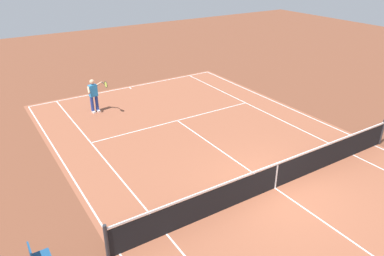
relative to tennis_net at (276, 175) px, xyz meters
name	(u,v)px	position (x,y,z in m)	size (l,w,h in m)	color
ground_plane	(275,188)	(0.00, 0.00, -0.49)	(60.00, 60.00, 0.00)	brown
court_slab	(275,188)	(0.00, 0.00, -0.49)	(24.20, 11.40, 0.00)	#935138
court_line_markings	(275,188)	(0.00, 0.00, -0.49)	(23.85, 11.05, 0.01)	white
tennis_net	(276,175)	(0.00, 0.00, 0.00)	(0.10, 11.70, 1.08)	#2D2D33
tennis_player_near	(94,94)	(9.42, 2.84, 0.44)	(1.04, 0.79, 1.70)	navy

